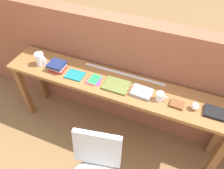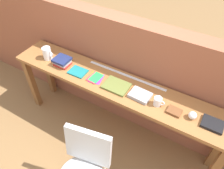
# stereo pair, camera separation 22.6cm
# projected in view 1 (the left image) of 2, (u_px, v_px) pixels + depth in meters

# --- Properties ---
(ground_plane) EXTENTS (40.00, 40.00, 0.00)m
(ground_plane) POSITION_uv_depth(u_px,v_px,m) (104.00, 149.00, 2.72)
(ground_plane) COLOR olive
(brick_wall_back) EXTENTS (6.00, 0.20, 1.44)m
(brick_wall_back) POSITION_uv_depth(u_px,v_px,m) (124.00, 74.00, 2.64)
(brick_wall_back) COLOR #935138
(brick_wall_back) RESTS_ON ground
(sideboard) EXTENTS (2.50, 0.44, 0.88)m
(sideboard) POSITION_uv_depth(u_px,v_px,m) (114.00, 92.00, 2.40)
(sideboard) COLOR #996033
(sideboard) RESTS_ON ground
(pitcher_white) EXTENTS (0.14, 0.10, 0.18)m
(pitcher_white) POSITION_uv_depth(u_px,v_px,m) (40.00, 59.00, 2.47)
(pitcher_white) COLOR white
(pitcher_white) RESTS_ON sideboard
(book_stack_leftmost) EXTENTS (0.18, 0.17, 0.08)m
(book_stack_leftmost) POSITION_uv_depth(u_px,v_px,m) (57.00, 66.00, 2.43)
(book_stack_leftmost) COLOR red
(book_stack_leftmost) RESTS_ON sideboard
(magazine_cycling) EXTENTS (0.20, 0.16, 0.02)m
(magazine_cycling) POSITION_uv_depth(u_px,v_px,m) (75.00, 75.00, 2.38)
(magazine_cycling) COLOR #19757A
(magazine_cycling) RESTS_ON sideboard
(pamphlet_pile_colourful) EXTENTS (0.17, 0.19, 0.01)m
(pamphlet_pile_colourful) POSITION_uv_depth(u_px,v_px,m) (94.00, 79.00, 2.34)
(pamphlet_pile_colourful) COLOR purple
(pamphlet_pile_colourful) RESTS_ON sideboard
(book_open_centre) EXTENTS (0.27, 0.20, 0.02)m
(book_open_centre) POSITION_uv_depth(u_px,v_px,m) (116.00, 85.00, 2.26)
(book_open_centre) COLOR olive
(book_open_centre) RESTS_ON sideboard
(book_grey_hardcover) EXTENTS (0.21, 0.17, 0.04)m
(book_grey_hardcover) POSITION_uv_depth(u_px,v_px,m) (142.00, 92.00, 2.18)
(book_grey_hardcover) COLOR #9E9EA3
(book_grey_hardcover) RESTS_ON sideboard
(mug) EXTENTS (0.11, 0.08, 0.09)m
(mug) POSITION_uv_depth(u_px,v_px,m) (160.00, 97.00, 2.10)
(mug) COLOR white
(mug) RESTS_ON sideboard
(leather_journal_brown) EXTENTS (0.13, 0.11, 0.02)m
(leather_journal_brown) POSITION_uv_depth(u_px,v_px,m) (177.00, 104.00, 2.08)
(leather_journal_brown) COLOR brown
(leather_journal_brown) RESTS_ON sideboard
(sports_ball_small) EXTENTS (0.08, 0.08, 0.08)m
(sports_ball_small) POSITION_uv_depth(u_px,v_px,m) (195.00, 106.00, 2.03)
(sports_ball_small) COLOR silver
(sports_ball_small) RESTS_ON sideboard
(book_repair_rightmost) EXTENTS (0.19, 0.15, 0.03)m
(book_repair_rightmost) POSITION_uv_depth(u_px,v_px,m) (214.00, 113.00, 2.00)
(book_repair_rightmost) COLOR black
(book_repair_rightmost) RESTS_ON sideboard
(ruler_metal_back_edge) EXTENTS (0.93, 0.03, 0.00)m
(ruler_metal_back_edge) POSITION_uv_depth(u_px,v_px,m) (124.00, 74.00, 2.40)
(ruler_metal_back_edge) COLOR silver
(ruler_metal_back_edge) RESTS_ON sideboard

